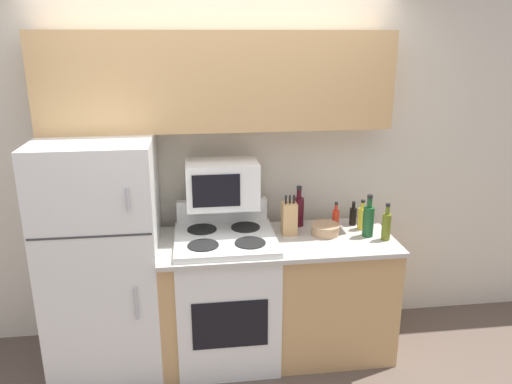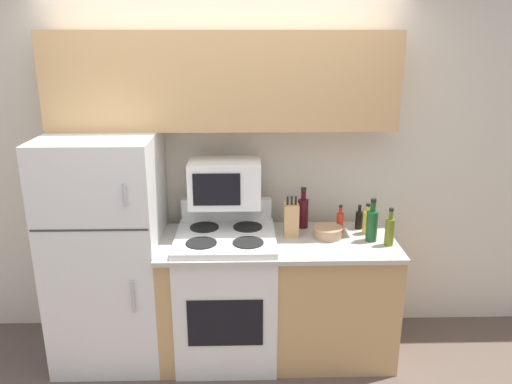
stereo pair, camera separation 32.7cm
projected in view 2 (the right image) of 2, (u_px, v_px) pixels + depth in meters
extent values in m
plane|color=brown|center=(225.00, 379.00, 3.37)|extent=(12.00, 12.00, 0.00)
cube|color=beige|center=(225.00, 168.00, 3.70)|extent=(8.00, 0.05, 2.55)
cube|color=tan|center=(277.00, 299.00, 3.55)|extent=(1.61, 0.63, 0.86)
cube|color=#BCB7AD|center=(278.00, 242.00, 3.40)|extent=(1.61, 0.67, 0.03)
cube|color=white|center=(109.00, 250.00, 3.45)|extent=(0.73, 0.72, 1.60)
cube|color=#383838|center=(89.00, 230.00, 3.02)|extent=(0.71, 0.01, 0.01)
cylinder|color=#B7B7BC|center=(125.00, 195.00, 2.94)|extent=(0.02, 0.02, 0.14)
cylinder|color=#B7B7BC|center=(133.00, 297.00, 3.15)|extent=(0.02, 0.02, 0.22)
cube|color=tan|center=(223.00, 81.00, 3.34)|extent=(2.34, 0.30, 0.65)
cube|color=white|center=(227.00, 296.00, 3.52)|extent=(0.68, 0.63, 0.93)
cube|color=black|center=(225.00, 323.00, 3.22)|extent=(0.49, 0.01, 0.33)
cube|color=#2D2D2D|center=(225.00, 236.00, 3.38)|extent=(0.65, 0.61, 0.01)
cube|color=white|center=(227.00, 209.00, 3.64)|extent=(0.65, 0.06, 0.16)
cylinder|color=black|center=(201.00, 243.00, 3.24)|extent=(0.20, 0.20, 0.01)
cylinder|color=black|center=(248.00, 242.00, 3.25)|extent=(0.20, 0.20, 0.01)
cylinder|color=black|center=(204.00, 227.00, 3.50)|extent=(0.20, 0.20, 0.01)
cylinder|color=black|center=(248.00, 227.00, 3.51)|extent=(0.20, 0.20, 0.01)
cube|color=white|center=(225.00, 183.00, 3.43)|extent=(0.49, 0.30, 0.31)
cube|color=black|center=(217.00, 190.00, 3.28)|extent=(0.31, 0.01, 0.22)
cube|color=tan|center=(291.00, 220.00, 3.44)|extent=(0.10, 0.10, 0.23)
cylinder|color=black|center=(288.00, 201.00, 3.39)|extent=(0.01, 0.01, 0.06)
cylinder|color=black|center=(292.00, 201.00, 3.39)|extent=(0.01, 0.01, 0.06)
cylinder|color=black|center=(296.00, 201.00, 3.39)|extent=(0.01, 0.01, 0.06)
cylinder|color=tan|center=(328.00, 232.00, 3.43)|extent=(0.19, 0.19, 0.07)
torus|color=tan|center=(328.00, 228.00, 3.42)|extent=(0.20, 0.20, 0.01)
cylinder|color=#194C23|center=(372.00, 226.00, 3.36)|extent=(0.08, 0.08, 0.21)
cylinder|color=#194C23|center=(373.00, 207.00, 3.32)|extent=(0.03, 0.03, 0.07)
cylinder|color=black|center=(374.00, 200.00, 3.30)|extent=(0.04, 0.04, 0.02)
cylinder|color=black|center=(359.00, 220.00, 3.58)|extent=(0.05, 0.05, 0.13)
cylinder|color=black|center=(360.00, 209.00, 3.56)|extent=(0.02, 0.02, 0.04)
cylinder|color=black|center=(360.00, 206.00, 3.55)|extent=(0.03, 0.03, 0.01)
cylinder|color=#470F19|center=(303.00, 214.00, 3.59)|extent=(0.08, 0.08, 0.21)
cylinder|color=#470F19|center=(304.00, 195.00, 3.55)|extent=(0.03, 0.03, 0.07)
cylinder|color=black|center=(304.00, 189.00, 3.54)|extent=(0.04, 0.04, 0.02)
cylinder|color=gold|center=(367.00, 223.00, 3.49)|extent=(0.06, 0.06, 0.15)
cylinder|color=gold|center=(368.00, 209.00, 3.46)|extent=(0.03, 0.03, 0.05)
cylinder|color=black|center=(368.00, 205.00, 3.45)|extent=(0.03, 0.03, 0.02)
cylinder|color=#5B6619|center=(389.00, 232.00, 3.29)|extent=(0.06, 0.06, 0.18)
cylinder|color=#5B6619|center=(391.00, 215.00, 3.26)|extent=(0.03, 0.03, 0.06)
cylinder|color=black|center=(391.00, 210.00, 3.24)|extent=(0.03, 0.03, 0.02)
cylinder|color=red|center=(340.00, 223.00, 3.52)|extent=(0.05, 0.05, 0.14)
cylinder|color=red|center=(341.00, 210.00, 3.49)|extent=(0.02, 0.02, 0.04)
cylinder|color=black|center=(341.00, 206.00, 3.48)|extent=(0.02, 0.03, 0.02)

